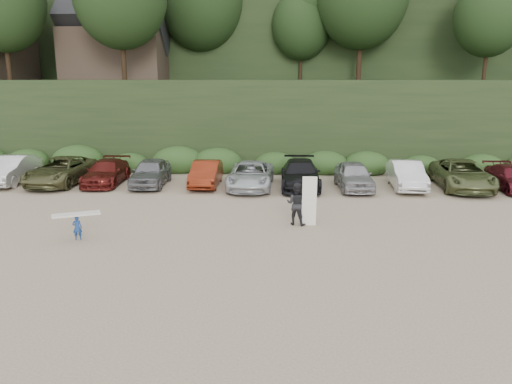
{
  "coord_description": "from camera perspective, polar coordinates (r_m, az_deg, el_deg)",
  "views": [
    {
      "loc": [
        2.05,
        -18.09,
        6.14
      ],
      "look_at": [
        0.75,
        3.0,
        1.3
      ],
      "focal_mm": 35.0,
      "sensor_mm": 36.0,
      "label": 1
    }
  ],
  "objects": [
    {
      "name": "child_surfer",
      "position": [
        20.47,
        -19.8,
        -3.23
      ],
      "size": [
        1.81,
        1.19,
        1.06
      ],
      "color": "navy",
      "rests_on": "ground"
    },
    {
      "name": "adult_surfer",
      "position": [
        21.27,
        4.78,
        -1.33
      ],
      "size": [
        1.37,
        0.95,
        2.16
      ],
      "color": "black",
      "rests_on": "ground"
    },
    {
      "name": "hillside_backdrop",
      "position": [
        54.3,
        1.12,
        18.27
      ],
      "size": [
        90.0,
        41.5,
        28.0
      ],
      "color": "black",
      "rests_on": "ground"
    },
    {
      "name": "ground",
      "position": [
        19.21,
        -2.8,
        -5.75
      ],
      "size": [
        120.0,
        120.0,
        0.0
      ],
      "primitive_type": "plane",
      "color": "tan",
      "rests_on": "ground"
    },
    {
      "name": "parked_cars",
      "position": [
        28.79,
        -2.04,
        2.13
      ],
      "size": [
        33.71,
        6.21,
        1.62
      ],
      "color": "silver",
      "rests_on": "ground"
    }
  ]
}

